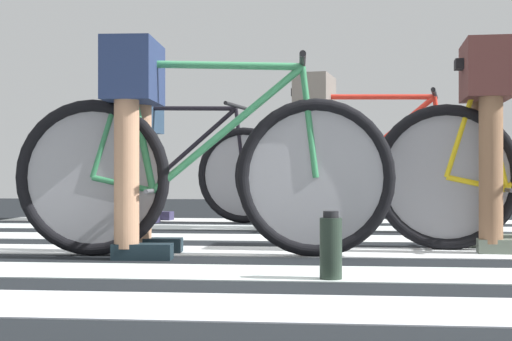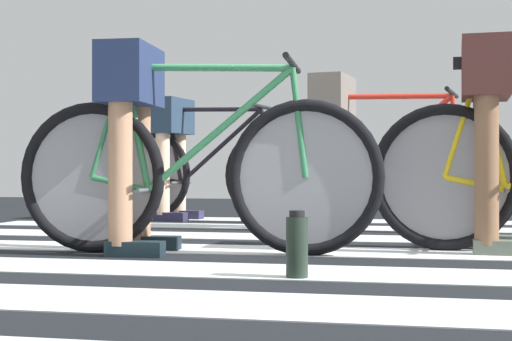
{
  "view_description": "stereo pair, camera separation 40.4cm",
  "coord_description": "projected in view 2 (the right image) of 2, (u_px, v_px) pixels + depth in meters",
  "views": [
    {
      "loc": [
        0.12,
        -3.5,
        0.41
      ],
      "look_at": [
        -0.27,
        0.33,
        0.41
      ],
      "focal_mm": 53.61,
      "sensor_mm": 36.0,
      "label": 1
    },
    {
      "loc": [
        0.52,
        -3.5,
        0.41
      ],
      "look_at": [
        -0.27,
        0.33,
        0.41
      ],
      "focal_mm": 53.61,
      "sensor_mm": 36.0,
      "label": 2
    }
  ],
  "objects": [
    {
      "name": "bicycle_1_of_4",
      "position": [
        195.0,
        172.0,
        3.55
      ],
      "size": [
        1.74,
        0.52,
        0.93
      ],
      "rotation": [
        0.0,
        0.0,
        0.04
      ],
      "color": "black",
      "rests_on": "ground"
    },
    {
      "name": "ground",
      "position": [
        298.0,
        257.0,
        3.53
      ],
      "size": [
        18.0,
        14.0,
        0.02
      ],
      "color": "black"
    },
    {
      "name": "water_bottle",
      "position": [
        297.0,
        246.0,
        2.75
      ],
      "size": [
        0.08,
        0.08,
        0.24
      ],
      "color": "#212E24",
      "rests_on": "ground"
    },
    {
      "name": "cyclist_2_of_4",
      "position": [
        487.0,
        115.0,
        3.65
      ],
      "size": [
        0.33,
        0.42,
        1.02
      ],
      "rotation": [
        0.0,
        0.0,
        -0.05
      ],
      "color": "brown",
      "rests_on": "ground"
    },
    {
      "name": "cyclist_3_of_4",
      "position": [
        333.0,
        130.0,
        5.04
      ],
      "size": [
        0.37,
        0.44,
        1.02
      ],
      "rotation": [
        0.0,
        0.0,
        -0.16
      ],
      "color": "brown",
      "rests_on": "ground"
    },
    {
      "name": "cyclist_4_of_4",
      "position": [
        172.0,
        141.0,
        6.06
      ],
      "size": [
        0.37,
        0.44,
        0.96
      ],
      "rotation": [
        0.0,
        0.0,
        -0.17
      ],
      "color": "beige",
      "rests_on": "ground"
    },
    {
      "name": "cyclist_1_of_4",
      "position": [
        131.0,
        119.0,
        3.6
      ],
      "size": [
        0.33,
        0.42,
        0.98
      ],
      "rotation": [
        0.0,
        0.0,
        0.04
      ],
      "color": "#A87A5B",
      "rests_on": "ground"
    },
    {
      "name": "crosswalk_markings",
      "position": [
        304.0,
        251.0,
        3.69
      ],
      "size": [
        5.45,
        4.98,
        0.0
      ],
      "color": "silver",
      "rests_on": "ground"
    },
    {
      "name": "bicycle_4_of_4",
      "position": [
        207.0,
        172.0,
        5.95
      ],
      "size": [
        1.72,
        0.54,
        0.93
      ],
      "rotation": [
        0.0,
        0.0,
        -0.17
      ],
      "color": "black",
      "rests_on": "ground"
    },
    {
      "name": "bicycle_3_of_4",
      "position": [
        380.0,
        172.0,
        4.93
      ],
      "size": [
        1.72,
        0.54,
        0.93
      ],
      "rotation": [
        0.0,
        0.0,
        -0.16
      ],
      "color": "black",
      "rests_on": "ground"
    }
  ]
}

